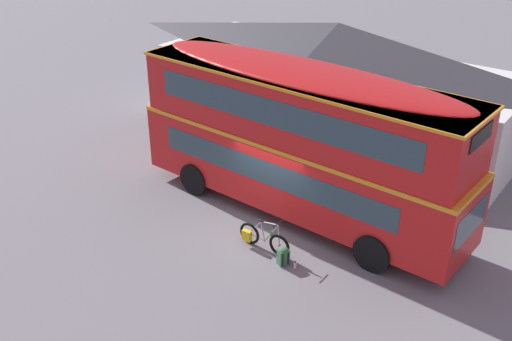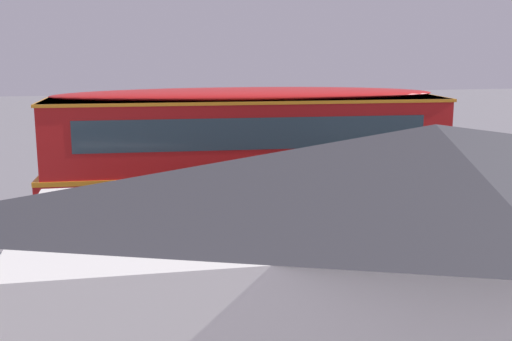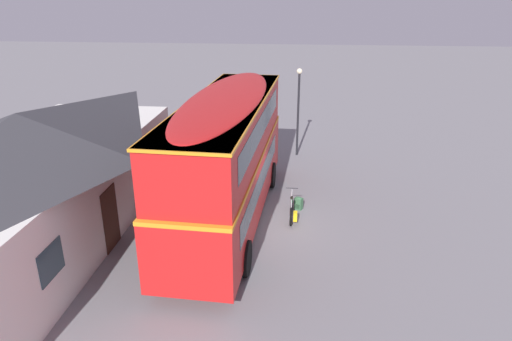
% 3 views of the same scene
% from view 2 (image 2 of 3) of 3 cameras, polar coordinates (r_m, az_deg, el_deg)
% --- Properties ---
extents(ground_plane, '(120.00, 120.00, 0.00)m').
position_cam_2_polar(ground_plane, '(18.93, -0.59, -6.77)').
color(ground_plane, slate).
extents(double_decker_bus, '(10.93, 3.10, 4.79)m').
position_cam_2_polar(double_decker_bus, '(16.94, -0.78, 0.32)').
color(double_decker_bus, black).
rests_on(double_decker_bus, ground).
extents(touring_bicycle, '(1.73, 0.46, 1.06)m').
position_cam_2_polar(touring_bicycle, '(19.67, -2.85, -4.95)').
color(touring_bicycle, black).
rests_on(touring_bicycle, ground).
extents(backpack_on_ground, '(0.35, 0.37, 0.51)m').
position_cam_2_polar(backpack_on_ground, '(19.82, -5.52, -5.18)').
color(backpack_on_ground, '#386642').
rests_on(backpack_on_ground, ground).
extents(water_bottle_clear_plastic, '(0.08, 0.08, 0.21)m').
position_cam_2_polar(water_bottle_clear_plastic, '(19.80, -6.56, -5.73)').
color(water_bottle_clear_plastic, silver).
rests_on(water_bottle_clear_plastic, ground).
extents(pub_building, '(14.71, 5.74, 4.52)m').
position_cam_2_polar(pub_building, '(12.02, 15.49, -6.41)').
color(pub_building, silver).
rests_on(pub_building, ground).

